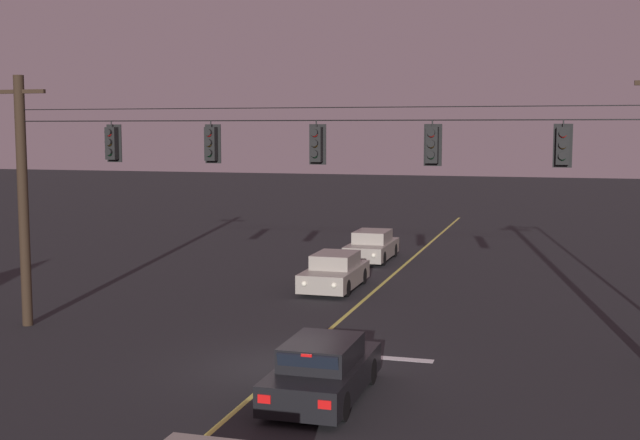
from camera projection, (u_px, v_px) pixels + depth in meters
ground_plane at (285, 368)px, 21.64m from camera, size 180.00×180.00×0.00m
lane_centre_stripe at (359, 304)px, 29.54m from camera, size 0.14×60.00×0.01m
stop_bar_paint at (371, 357)px, 22.71m from camera, size 3.40×0.36×0.01m
signal_span_assembly at (310, 205)px, 23.37m from camera, size 20.36×0.32×7.78m
traffic_light_leftmost at (111, 143)px, 24.86m from camera, size 0.48×0.41×1.22m
traffic_light_left_inner at (211, 144)px, 23.98m from camera, size 0.48×0.41×1.22m
traffic_light_centre at (316, 144)px, 23.12m from camera, size 0.48×0.41×1.22m
traffic_light_right_inner at (432, 145)px, 22.24m from camera, size 0.48×0.41×1.22m
traffic_light_rightmost at (563, 146)px, 21.32m from camera, size 0.48×0.41×1.22m
car_waiting_near_lane at (323, 371)px, 19.13m from camera, size 1.80×4.33×1.39m
car_oncoming_lead at (335, 272)px, 32.27m from camera, size 1.80×4.42×1.39m
car_oncoming_trailing at (372, 246)px, 39.34m from camera, size 1.80×4.42×1.39m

